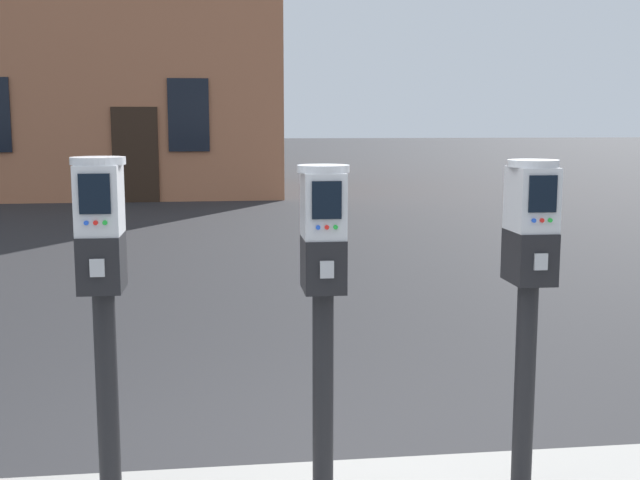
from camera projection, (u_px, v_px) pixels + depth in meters
The scene contains 3 objects.
parking_meter_near_kerb at pixel (102, 274), 3.23m from camera, with size 0.22×0.25×1.52m.
parking_meter_twin_adjacent at pixel (323, 275), 3.35m from camera, with size 0.22×0.25×1.48m.
parking_meter_end_of_row at pixel (529, 268), 3.46m from camera, with size 0.22×0.25×1.49m.
Camera 1 is at (-0.32, -3.52, 1.80)m, focal length 45.16 mm.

